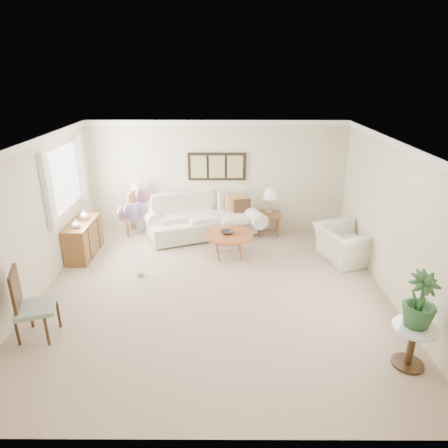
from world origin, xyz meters
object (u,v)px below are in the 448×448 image
object	(u,v)px
sofa	(202,219)
armchair	(345,244)
coffee_table	(229,235)
accent_chair	(29,303)
balloon_cluster	(135,207)

from	to	relation	value
sofa	armchair	xyz separation A→B (m)	(2.97, -1.35, -0.04)
sofa	armchair	size ratio (longest dim) A/B	2.79
coffee_table	accent_chair	size ratio (longest dim) A/B	0.92
coffee_table	balloon_cluster	distance (m)	2.11
accent_chair	balloon_cluster	distance (m)	2.31
armchair	accent_chair	size ratio (longest dim) A/B	1.01
coffee_table	armchair	xyz separation A→B (m)	(2.35, -0.17, -0.11)
coffee_table	balloon_cluster	world-z (taller)	balloon_cluster
sofa	coffee_table	xyz separation A→B (m)	(0.62, -1.18, 0.07)
armchair	sofa	bearing A→B (deg)	47.80
armchair	balloon_cluster	world-z (taller)	balloon_cluster
armchair	accent_chair	distance (m)	5.80
coffee_table	sofa	bearing A→B (deg)	117.86
sofa	accent_chair	world-z (taller)	accent_chair
sofa	balloon_cluster	bearing A→B (deg)	-116.96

